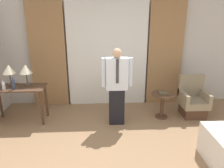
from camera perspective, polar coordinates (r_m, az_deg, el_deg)
wall_back at (r=5.53m, az=-1.26°, el=8.52°), size 10.00×0.06×2.70m
curtain_sheer_center at (r=5.42m, az=-1.21°, el=7.65°), size 1.95×0.06×2.58m
curtain_drape_left at (r=5.56m, az=-16.37°, el=7.18°), size 0.86×0.06×2.58m
curtain_drape_right at (r=5.65m, az=13.72°, el=7.59°), size 0.86×0.06×2.58m
desk at (r=5.06m, az=-23.23°, el=-2.15°), size 1.14×0.53×0.79m
table_lamp_left at (r=5.09m, az=-25.34°, el=3.32°), size 0.27×0.27×0.46m
table_lamp_right at (r=4.97m, az=-21.63°, el=3.47°), size 0.27×0.27×0.46m
bottle_near_edge at (r=4.88m, az=-24.35°, el=-0.09°), size 0.07×0.07×0.26m
bottle_by_lamp at (r=4.96m, az=-26.47°, el=-0.51°), size 0.06×0.06×0.18m
person at (r=4.48m, az=1.28°, el=-0.16°), size 0.64×0.21×1.64m
armchair at (r=5.40m, az=20.33°, el=-4.30°), size 0.58×0.60×0.91m
side_table at (r=5.05m, az=13.01°, el=-4.44°), size 0.51×0.51×0.58m
book at (r=4.97m, az=13.31°, el=-2.31°), size 0.19×0.21×0.03m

